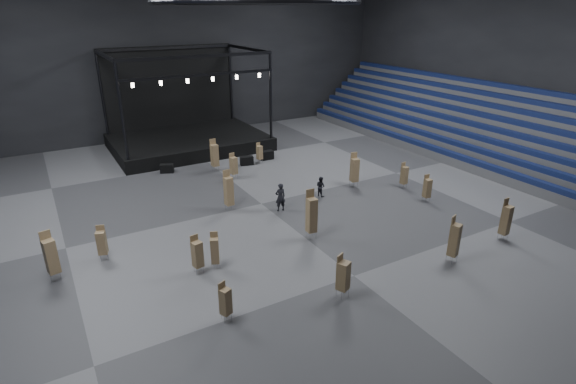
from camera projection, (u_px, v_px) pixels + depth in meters
floor at (261, 204)px, 31.36m from camera, size 50.00×50.00×0.00m
wall_back at (164, 47)px, 44.72m from camera, size 50.00×0.20×18.00m
wall_right at (513, 53)px, 39.47m from camera, size 0.20×42.00×18.00m
bleachers_right at (483, 136)px, 41.29m from camera, size 7.20×40.00×6.40m
stage at (186, 132)px, 43.79m from camera, size 14.00×10.00×9.20m
truss_ring at (256, 2)px, 26.39m from camera, size 12.30×12.30×5.15m
flight_case_left at (167, 168)px, 37.13m from camera, size 1.20×0.93×0.72m
flight_case_mid at (247, 161)px, 38.95m from camera, size 1.22×0.79×0.75m
flight_case_right at (267, 155)px, 40.34m from camera, size 1.18×0.59×0.78m
chair_stack_0 at (343, 275)px, 20.88m from camera, size 0.69×0.69×2.22m
chair_stack_1 at (214, 155)px, 37.11m from camera, size 0.58×0.58×2.72m
chair_stack_2 at (506, 219)px, 26.05m from camera, size 0.51×0.51×2.60m
chair_stack_3 at (102, 242)px, 24.04m from camera, size 0.59×0.59×2.00m
chair_stack_4 at (311, 214)px, 26.13m from camera, size 0.57×0.57×3.07m
chair_stack_5 at (404, 175)px, 33.71m from camera, size 0.47×0.47×2.00m
chair_stack_6 at (259, 152)px, 39.19m from camera, size 0.51×0.51×1.83m
chair_stack_7 at (427, 188)px, 31.29m from camera, size 0.48×0.48×2.00m
chair_stack_8 at (51, 255)px, 22.11m from camera, size 0.66×0.66×2.69m
chair_stack_9 at (215, 250)px, 23.23m from camera, size 0.55×0.55×2.08m
chair_stack_10 at (197, 254)px, 22.81m from camera, size 0.55×0.55×2.13m
chair_stack_11 at (454, 239)px, 23.74m from camera, size 0.62×0.62×2.68m
chair_stack_12 at (229, 190)px, 29.81m from camera, size 0.55×0.55×2.85m
chair_stack_13 at (225, 301)px, 19.35m from camera, size 0.55×0.55×1.90m
chair_stack_14 at (234, 165)px, 35.56m from camera, size 0.57×0.57×2.09m
chair_stack_15 at (355, 169)px, 33.83m from camera, size 0.63×0.63×2.68m
man_center at (280, 197)px, 29.95m from camera, size 0.76×0.54×1.96m
crew_member at (321, 186)px, 32.40m from camera, size 0.69×0.81×1.47m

